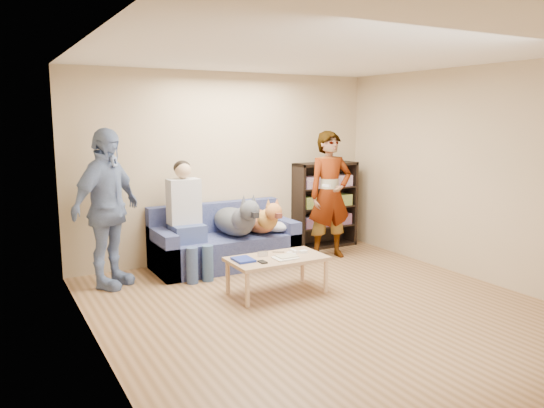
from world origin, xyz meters
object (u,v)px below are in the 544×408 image
person_seated (187,214)px  bookshelf (325,203)px  camera_silver (263,254)px  dog_tan (260,220)px  coffee_table (277,261)px  person_standing_left (107,209)px  dog_gray (236,220)px  notebook_blue (243,260)px  person_standing_right (330,195)px  sofa (224,245)px

person_seated → bookshelf: size_ratio=1.13×
camera_silver → bookshelf: 2.37m
dog_tan → coffee_table: bearing=-109.1°
person_standing_left → dog_gray: person_standing_left is taller
camera_silver → bookshelf: size_ratio=0.08×
dog_gray → coffee_table: bearing=-92.4°
person_seated → bookshelf: person_seated is taller
notebook_blue → person_standing_left: bearing=137.4°
person_standing_left → dog_gray: bearing=-39.3°
person_standing_left → person_standing_right: bearing=-42.6°
person_standing_right → sofa: person_standing_right is taller
bookshelf → coffee_table: bearing=-137.7°
sofa → camera_silver: bearing=-92.5°
notebook_blue → dog_tan: 1.39m
camera_silver → sofa: sofa is taller
coffee_table → sofa: bearing=92.8°
bookshelf → notebook_blue: bearing=-144.4°
person_standing_left → coffee_table: bearing=-75.7°
person_standing_left → bookshelf: 3.38m
coffee_table → person_seated: bearing=117.0°
person_standing_right → dog_tan: (-1.03, 0.15, -0.28)m
bookshelf → person_seated: bearing=-171.3°
notebook_blue → sofa: 1.35m
person_standing_right → dog_gray: person_standing_right is taller
sofa → bookshelf: 1.86m
sofa → bookshelf: bearing=7.4°
person_standing_left → camera_silver: size_ratio=16.98×
person_standing_left → person_seated: (0.99, 0.05, -0.16)m
coffee_table → bookshelf: (1.73, 1.58, 0.31)m
person_standing_left → sofa: 1.69m
person_standing_left → notebook_blue: 1.72m
bookshelf → person_standing_right: bearing=-118.1°
coffee_table → bookshelf: 2.37m
dog_gray → coffee_table: size_ratio=1.14×
coffee_table → dog_tan: bearing=70.9°
notebook_blue → coffee_table: size_ratio=0.24×
person_standing_left → sofa: (1.55, 0.18, -0.65)m
person_standing_right → dog_gray: size_ratio=1.43×
person_standing_right → notebook_blue: (-1.83, -0.97, -0.47)m
dog_gray → person_standing_right: bearing=-6.7°
person_standing_right → sofa: bearing=174.3°
notebook_blue → bookshelf: 2.64m
person_standing_right → dog_gray: 1.42m
person_standing_right → notebook_blue: 2.13m
dog_tan → bookshelf: (1.33, 0.41, 0.07)m
camera_silver → coffee_table: (0.12, -0.12, -0.07)m
dog_tan → coffee_table: dog_tan is taller
dog_tan → dog_gray: bearing=178.7°
sofa → person_standing_left: bearing=-173.3°
sofa → bookshelf: size_ratio=1.46×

